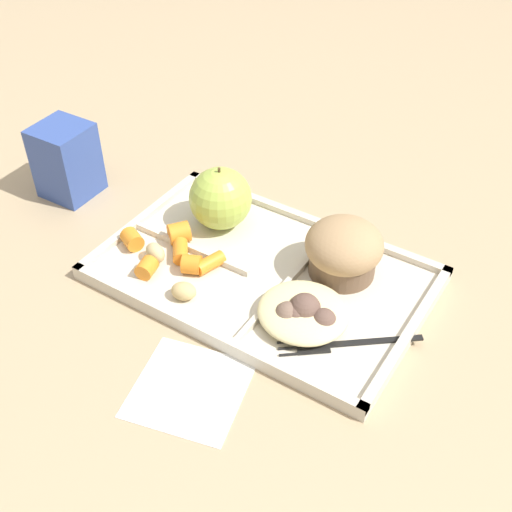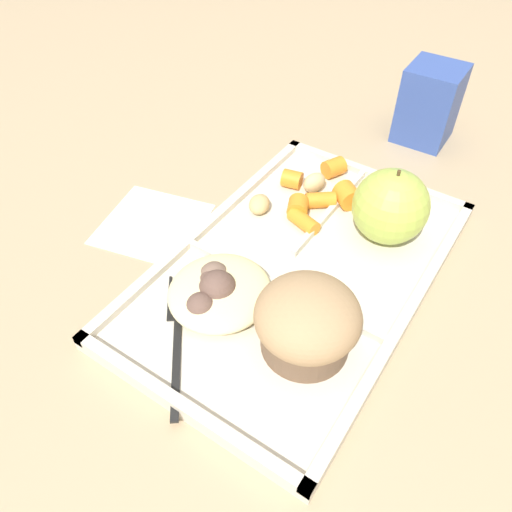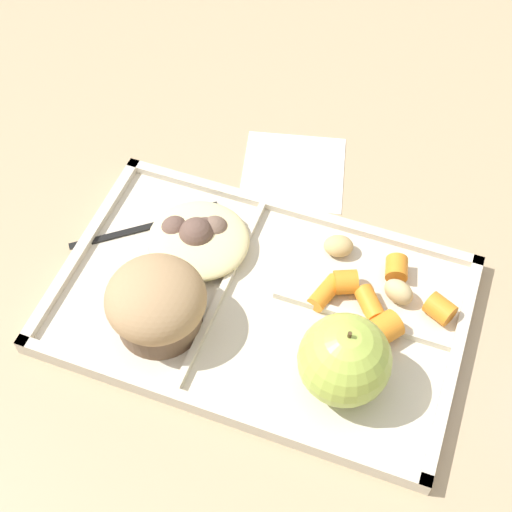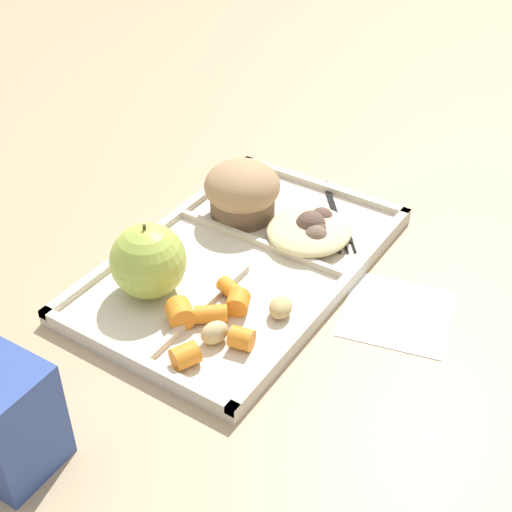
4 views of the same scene
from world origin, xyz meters
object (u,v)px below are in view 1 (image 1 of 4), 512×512
(green_apple, at_px, (220,198))
(milk_carton, at_px, (67,161))
(bran_muffin, at_px, (344,250))
(plastic_fork, at_px, (336,344))
(lunch_tray, at_px, (262,275))

(green_apple, distance_m, milk_carton, 0.24)
(bran_muffin, height_order, plastic_fork, bran_muffin)
(lunch_tray, xyz_separation_m, green_apple, (-0.10, 0.05, 0.05))
(plastic_fork, bearing_deg, green_apple, 154.39)
(milk_carton, bearing_deg, plastic_fork, -9.50)
(green_apple, xyz_separation_m, bran_muffin, (0.18, -0.00, -0.01))
(plastic_fork, bearing_deg, bran_muffin, 114.34)
(bran_muffin, bearing_deg, milk_carton, -174.04)
(green_apple, bearing_deg, milk_carton, -169.54)
(green_apple, xyz_separation_m, plastic_fork, (0.23, -0.11, -0.04))
(plastic_fork, distance_m, milk_carton, 0.47)
(lunch_tray, relative_size, milk_carton, 3.75)
(lunch_tray, relative_size, plastic_fork, 2.92)
(bran_muffin, xyz_separation_m, plastic_fork, (0.05, -0.11, -0.03))
(bran_muffin, bearing_deg, plastic_fork, -65.66)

